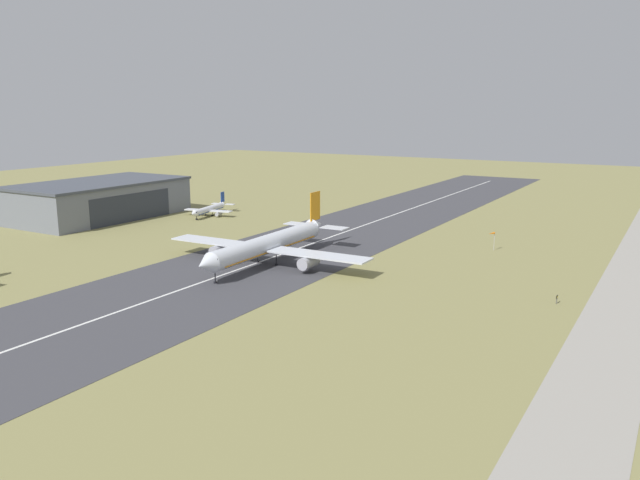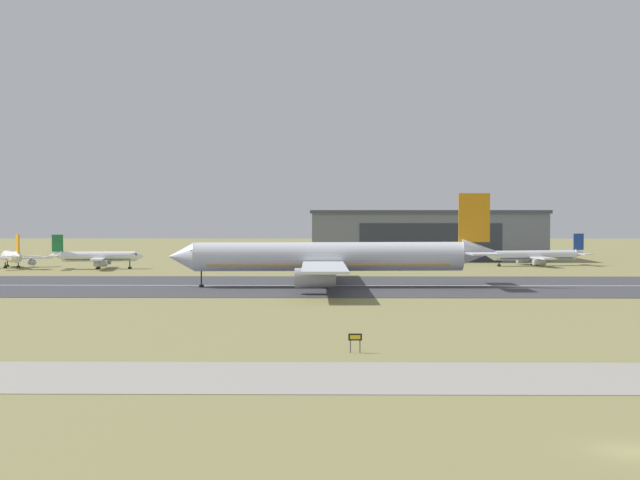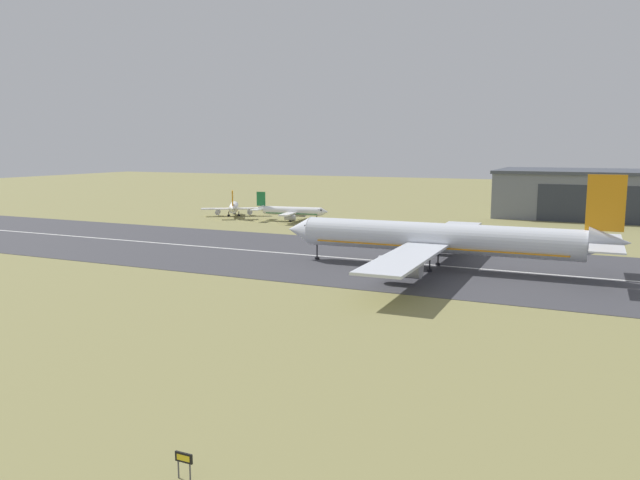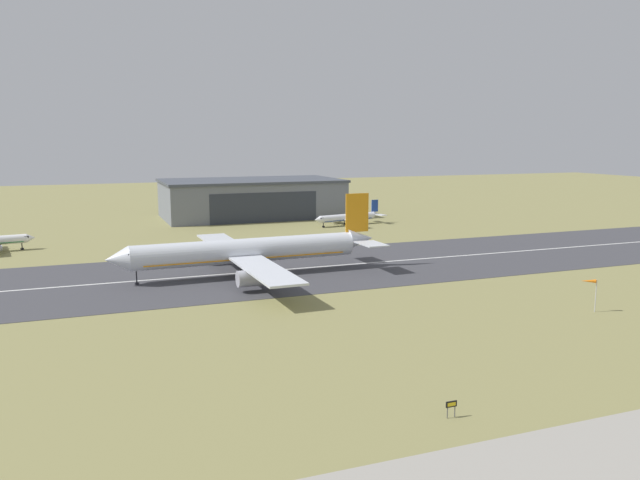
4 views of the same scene
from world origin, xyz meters
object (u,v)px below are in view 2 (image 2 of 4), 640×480
Objects in this scene: airplane_landing at (330,258)px; airplane_parked_west at (97,257)px; airplane_parked_east at (536,256)px; runway_sign at (355,339)px; airplane_parked_centre at (12,257)px.

airplane_parked_west is (-53.12, 49.22, -2.32)m from airplane_landing.
runway_sign is (-47.44, -134.72, -1.19)m from airplane_parked_east.
runway_sign is (55.41, -121.25, -1.49)m from airplane_parked_west.
airplane_parked_west is 133.32m from runway_sign.
airplane_landing is at bearing 91.82° from runway_sign.
airplane_landing is 72.45m from airplane_parked_west.
airplane_parked_east is (102.85, 13.47, -0.30)m from airplane_parked_west.
runway_sign is (76.47, -125.31, -1.22)m from airplane_parked_centre.
airplane_parked_east is at bearing 70.60° from runway_sign.
airplane_parked_centre is 0.69× the size of airplane_parked_east.
airplane_parked_east is at bearing 51.58° from airplane_landing.
airplane_parked_west is at bearing 137.19° from airplane_landing.
airplane_parked_east is 14.81× the size of runway_sign.
airplane_parked_west is 103.73m from airplane_parked_east.
airplane_landing is 3.29× the size of airplane_parked_centre.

